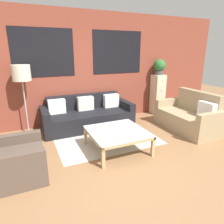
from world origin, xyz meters
TOP-DOWN VIEW (x-y plane):
  - ground_plane at (0.00, 0.00)m, footprint 16.00×16.00m
  - wall_back_brick at (0.00, 2.44)m, footprint 8.40×0.09m
  - rug at (0.05, 1.17)m, footprint 2.15×1.65m
  - couch_dark at (-0.09, 1.95)m, footprint 2.20×0.88m
  - settee_vintage at (2.10, 0.78)m, footprint 0.80×1.52m
  - armchair_corner at (-1.74, 0.37)m, footprint 0.80×0.86m
  - coffee_table at (0.05, 0.53)m, footprint 1.04×1.04m
  - floor_lamp at (-1.48, 2.09)m, footprint 0.39×0.39m
  - drawer_cabinet at (2.19, 2.18)m, footprint 0.32×0.37m
  - potted_plant at (2.19, 2.18)m, footprint 0.35×0.35m

SIDE VIEW (x-z plane):
  - ground_plane at x=0.00m, z-range 0.00..0.00m
  - rug at x=0.05m, z-range 0.00..0.00m
  - armchair_corner at x=-1.74m, z-range -0.14..0.70m
  - couch_dark at x=-0.09m, z-range -0.11..0.67m
  - settee_vintage at x=2.10m, z-range -0.15..0.77m
  - coffee_table at x=0.05m, z-range 0.15..0.54m
  - drawer_cabinet at x=2.19m, z-range 0.00..1.17m
  - floor_lamp at x=-1.48m, z-range 0.56..2.12m
  - wall_back_brick at x=0.00m, z-range 0.01..2.81m
  - potted_plant at x=2.19m, z-range 1.19..1.64m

